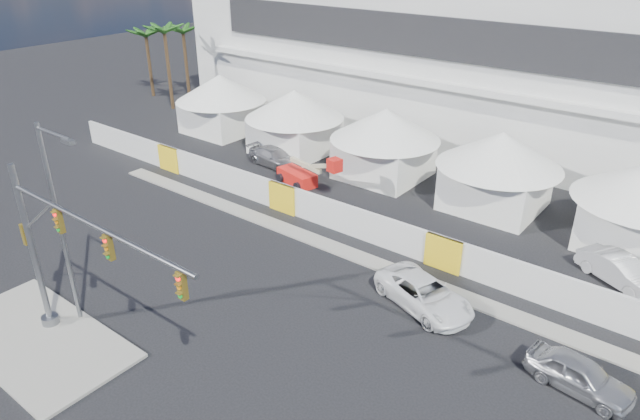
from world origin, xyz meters
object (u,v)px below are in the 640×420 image
Objects in this scene: lot_car_a at (620,270)px; lot_car_c at (275,157)px; sedan_silver at (580,375)px; streetlight_median at (60,215)px; traffic_mast at (58,256)px; pickup_curb at (424,294)px; boom_lift at (303,174)px.

lot_car_a reaches higher than lot_car_c.
streetlight_median reaches higher than sedan_silver.
streetlight_median is at bearing -157.60° from lot_car_c.
lot_car_c is 0.42× the size of traffic_mast.
lot_car_a is (7.27, 8.45, 0.01)m from pickup_curb.
pickup_curb reaches higher than lot_car_c.
streetlight_median reaches higher than pickup_curb.
pickup_curb is 16.77m from boom_lift.
traffic_mast is 21.36m from boom_lift.
traffic_mast is (-19.00, -11.31, 4.04)m from sedan_silver.
traffic_mast is 1.21× the size of streetlight_median.
traffic_mast is at bearing 166.16° from lot_car_a.
lot_car_a is (-0.64, 9.67, 0.03)m from sedan_silver.
boom_lift reaches higher than pickup_curb.
lot_car_a is at bearing 44.90° from streetlight_median.
sedan_silver is 8.00m from pickup_curb.
streetlight_median is at bearing 124.25° from sedan_silver.
streetlight_median reaches higher than traffic_mast.
sedan_silver is 0.66× the size of boom_lift.
pickup_curb reaches higher than sedan_silver.
lot_car_c is (-26.92, 11.01, -0.01)m from sedan_silver.
pickup_curb is (-7.91, 1.22, 0.03)m from sedan_silver.
traffic_mast is 1.82× the size of boom_lift.
sedan_silver is at bearing 30.76° from traffic_mast.
boom_lift is at bearing 75.38° from sedan_silver.
boom_lift is (-14.65, 8.16, 0.10)m from pickup_curb.
sedan_silver is at bearing 26.29° from streetlight_median.
streetlight_median reaches higher than lot_car_a.
lot_car_c is at bearing 75.72° from sedan_silver.
traffic_mast reaches higher than lot_car_c.
sedan_silver is 0.37× the size of traffic_mast.
traffic_mast is 2.19m from streetlight_median.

